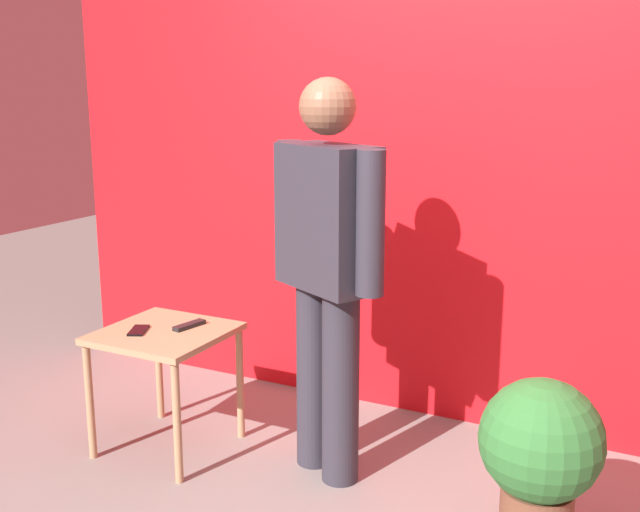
{
  "coord_description": "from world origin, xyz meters",
  "views": [
    {
      "loc": [
        1.06,
        -2.28,
        1.7
      ],
      "look_at": [
        -0.39,
        0.55,
        0.97
      ],
      "focal_mm": 43.1,
      "sensor_mm": 36.0,
      "label": 1
    }
  ],
  "objects_px": {
    "standing_person": "(328,261)",
    "tv_remote": "(189,325)",
    "side_table": "(165,348)",
    "potted_plant": "(540,455)",
    "cell_phone": "(139,330)"
  },
  "relations": [
    {
      "from": "cell_phone",
      "to": "potted_plant",
      "type": "distance_m",
      "value": 1.83
    },
    {
      "from": "cell_phone",
      "to": "potted_plant",
      "type": "bearing_deg",
      "value": -26.3
    },
    {
      "from": "standing_person",
      "to": "side_table",
      "type": "height_order",
      "value": "standing_person"
    },
    {
      "from": "potted_plant",
      "to": "tv_remote",
      "type": "bearing_deg",
      "value": 173.61
    },
    {
      "from": "side_table",
      "to": "tv_remote",
      "type": "bearing_deg",
      "value": 49.2
    },
    {
      "from": "tv_remote",
      "to": "potted_plant",
      "type": "bearing_deg",
      "value": 5.32
    },
    {
      "from": "cell_phone",
      "to": "tv_remote",
      "type": "xyz_separation_m",
      "value": [
        0.17,
        0.15,
        0.01
      ]
    },
    {
      "from": "cell_phone",
      "to": "potted_plant",
      "type": "xyz_separation_m",
      "value": [
        1.82,
        -0.03,
        -0.18
      ]
    },
    {
      "from": "standing_person",
      "to": "tv_remote",
      "type": "xyz_separation_m",
      "value": [
        -0.69,
        -0.05,
        -0.37
      ]
    },
    {
      "from": "side_table",
      "to": "potted_plant",
      "type": "bearing_deg",
      "value": -3.19
    },
    {
      "from": "standing_person",
      "to": "side_table",
      "type": "xyz_separation_m",
      "value": [
        -0.77,
        -0.14,
        -0.46
      ]
    },
    {
      "from": "standing_person",
      "to": "tv_remote",
      "type": "relative_size",
      "value": 10.09
    },
    {
      "from": "tv_remote",
      "to": "potted_plant",
      "type": "height_order",
      "value": "potted_plant"
    },
    {
      "from": "tv_remote",
      "to": "potted_plant",
      "type": "distance_m",
      "value": 1.67
    },
    {
      "from": "potted_plant",
      "to": "side_table",
      "type": "bearing_deg",
      "value": 176.81
    }
  ]
}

